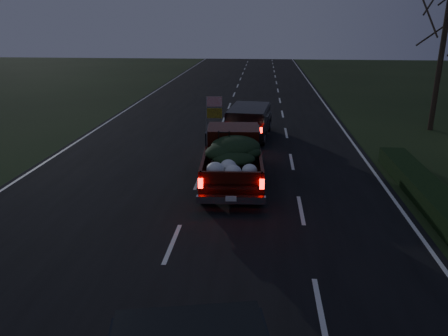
# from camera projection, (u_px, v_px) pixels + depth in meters

# --- Properties ---
(ground) EXTENTS (120.00, 120.00, 0.00)m
(ground) POSITION_uv_depth(u_px,v_px,m) (172.00, 244.00, 11.67)
(ground) COLOR black
(ground) RESTS_ON ground
(road_asphalt) EXTENTS (14.00, 120.00, 0.02)m
(road_asphalt) POSITION_uv_depth(u_px,v_px,m) (172.00, 244.00, 11.67)
(road_asphalt) COLOR black
(road_asphalt) RESTS_ON ground
(hedge_row) EXTENTS (1.00, 10.00, 0.60)m
(hedge_row) POSITION_uv_depth(u_px,v_px,m) (435.00, 200.00, 13.76)
(hedge_row) COLOR black
(hedge_row) RESTS_ON ground
(bare_tree_far) EXTENTS (3.60, 3.60, 7.00)m
(bare_tree_far) POSITION_uv_depth(u_px,v_px,m) (445.00, 30.00, 22.26)
(bare_tree_far) COLOR black
(bare_tree_far) RESTS_ON ground
(pickup_truck) EXTENTS (2.34, 5.48, 2.82)m
(pickup_truck) POSITION_uv_depth(u_px,v_px,m) (233.00, 154.00, 15.85)
(pickup_truck) COLOR #370E07
(pickup_truck) RESTS_ON ground
(lead_suv) EXTENTS (2.34, 4.70, 1.30)m
(lead_suv) POSITION_uv_depth(u_px,v_px,m) (249.00, 119.00, 21.96)
(lead_suv) COLOR black
(lead_suv) RESTS_ON ground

